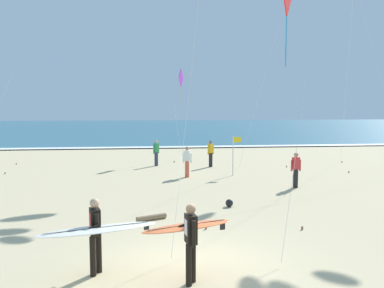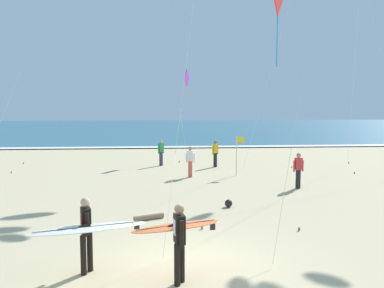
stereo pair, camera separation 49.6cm
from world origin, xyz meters
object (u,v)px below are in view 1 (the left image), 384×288
object	(u,v)px
bystander_red_top	(296,170)
lifeguard_flag	(234,152)
kite_diamond_violet_far	(181,81)
driftwood_log	(151,218)
bystander_green_top	(156,153)
bystander_white_top	(187,162)
bystander_yellow_top	(211,153)
surfer_trailing	(189,233)
beach_ball	(229,203)
surfer_lead	(97,230)

from	to	relation	value
bystander_red_top	lifeguard_flag	bearing A→B (deg)	122.04
kite_diamond_violet_far	driftwood_log	size ratio (longest dim) A/B	6.08
bystander_green_top	driftwood_log	size ratio (longest dim) A/B	1.57
bystander_white_top	bystander_yellow_top	size ratio (longest dim) A/B	1.00
kite_diamond_violet_far	bystander_red_top	xyz separation A→B (m)	(4.33, -10.33, -4.56)
surfer_trailing	bystander_white_top	distance (m)	12.30
bystander_green_top	bystander_yellow_top	world-z (taller)	same
surfer_trailing	driftwood_log	size ratio (longest dim) A/B	1.99
bystander_white_top	lifeguard_flag	world-z (taller)	lifeguard_flag
bystander_white_top	surfer_trailing	bearing A→B (deg)	-95.42
bystander_green_top	bystander_yellow_top	bearing A→B (deg)	-13.74
bystander_green_top	beach_ball	xyz separation A→B (m)	(2.45, -10.30, -0.67)
lifeguard_flag	bystander_red_top	bearing A→B (deg)	-57.96
bystander_red_top	beach_ball	xyz separation A→B (m)	(-3.66, -3.05, -0.67)
surfer_lead	bystander_yellow_top	world-z (taller)	surfer_lead
surfer_trailing	lifeguard_flag	xyz separation A→B (m)	(3.66, 12.45, 0.23)
kite_diamond_violet_far	bystander_green_top	xyz separation A→B (m)	(-1.78, -3.09, -4.56)
surfer_lead	surfer_trailing	world-z (taller)	same
bystander_green_top	lifeguard_flag	distance (m)	5.59
surfer_lead	bystander_green_top	size ratio (longest dim) A/B	1.62
bystander_red_top	beach_ball	size ratio (longest dim) A/B	5.68
surfer_lead	surfer_trailing	size ratio (longest dim) A/B	1.28
surfer_lead	bystander_green_top	world-z (taller)	surfer_lead
surfer_trailing	bystander_yellow_top	xyz separation A→B (m)	(2.91, 15.53, -0.23)
beach_ball	driftwood_log	size ratio (longest dim) A/B	0.28
surfer_lead	bystander_green_top	distance (m)	16.04
surfer_lead	kite_diamond_violet_far	distance (m)	19.82
bystander_white_top	bystander_yellow_top	world-z (taller)	same
surfer_trailing	kite_diamond_violet_far	size ratio (longest dim) A/B	0.33
driftwood_log	bystander_white_top	bearing A→B (deg)	75.93
lifeguard_flag	surfer_lead	bearing A→B (deg)	-114.92
bystander_white_top	driftwood_log	size ratio (longest dim) A/B	1.57
bystander_yellow_top	surfer_lead	bearing A→B (deg)	-107.76
kite_diamond_violet_far	lifeguard_flag	xyz separation A→B (m)	(2.22, -6.96, -4.10)
bystander_green_top	lifeguard_flag	world-z (taller)	lifeguard_flag
bystander_green_top	kite_diamond_violet_far	bearing A→B (deg)	60.05
kite_diamond_violet_far	bystander_white_top	bearing A→B (deg)	-92.24
surfer_lead	driftwood_log	world-z (taller)	surfer_lead
surfer_trailing	lifeguard_flag	distance (m)	12.98
bystander_white_top	bystander_red_top	bearing A→B (deg)	-34.42
surfer_lead	bystander_green_top	bearing A→B (deg)	84.23
bystander_red_top	lifeguard_flag	size ratio (longest dim) A/B	0.76
bystander_green_top	bystander_white_top	bearing A→B (deg)	-69.85
kite_diamond_violet_far	beach_ball	world-z (taller)	kite_diamond_violet_far
beach_ball	surfer_lead	bearing A→B (deg)	-125.62
bystander_yellow_top	bystander_red_top	bearing A→B (deg)	-66.08
bystander_white_top	beach_ball	size ratio (longest dim) A/B	5.68
surfer_lead	driftwood_log	bearing A→B (deg)	74.25
surfer_lead	beach_ball	size ratio (longest dim) A/B	9.21
lifeguard_flag	beach_ball	world-z (taller)	lifeguard_flag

